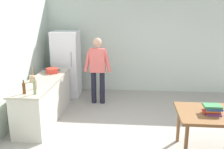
# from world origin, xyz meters

# --- Properties ---
(ground_plane) EXTENTS (14.00, 14.00, 0.00)m
(ground_plane) POSITION_xyz_m (0.00, 0.00, 0.00)
(ground_plane) COLOR #9E998E
(wall_back) EXTENTS (6.40, 0.12, 2.70)m
(wall_back) POSITION_xyz_m (0.00, 3.00, 1.35)
(wall_back) COLOR silver
(wall_back) RESTS_ON ground_plane
(wall_left) EXTENTS (0.12, 5.60, 2.70)m
(wall_left) POSITION_xyz_m (-2.60, 0.20, 1.35)
(wall_left) COLOR silver
(wall_left) RESTS_ON ground_plane
(kitchen_counter) EXTENTS (0.64, 2.20, 0.90)m
(kitchen_counter) POSITION_xyz_m (-2.00, 0.80, 0.45)
(kitchen_counter) COLOR beige
(kitchen_counter) RESTS_ON ground_plane
(refrigerator) EXTENTS (0.70, 0.67, 1.80)m
(refrigerator) POSITION_xyz_m (-1.90, 2.40, 0.90)
(refrigerator) COLOR white
(refrigerator) RESTS_ON ground_plane
(person) EXTENTS (0.70, 0.22, 1.70)m
(person) POSITION_xyz_m (-0.95, 1.85, 0.98)
(person) COLOR #1E1E2D
(person) RESTS_ON ground_plane
(dining_table) EXTENTS (1.40, 0.90, 0.75)m
(dining_table) POSITION_xyz_m (1.40, -0.30, 0.67)
(dining_table) COLOR brown
(dining_table) RESTS_ON ground_plane
(cooking_pot) EXTENTS (0.40, 0.28, 0.12)m
(cooking_pot) POSITION_xyz_m (-1.99, 1.40, 0.96)
(cooking_pot) COLOR red
(cooking_pot) RESTS_ON kitchen_counter
(utensil_jar) EXTENTS (0.11, 0.11, 0.32)m
(utensil_jar) POSITION_xyz_m (-2.18, 0.66, 0.98)
(utensil_jar) COLOR tan
(utensil_jar) RESTS_ON kitchen_counter
(bottle_vinegar_tall) EXTENTS (0.06, 0.06, 0.32)m
(bottle_vinegar_tall) POSITION_xyz_m (-1.83, -0.08, 1.04)
(bottle_vinegar_tall) COLOR gray
(bottle_vinegar_tall) RESTS_ON kitchen_counter
(bottle_sauce_red) EXTENTS (0.06, 0.06, 0.24)m
(bottle_sauce_red) POSITION_xyz_m (-1.94, 0.21, 1.00)
(bottle_sauce_red) COLOR #B22319
(bottle_sauce_red) RESTS_ON kitchen_counter
(bottle_beer_brown) EXTENTS (0.06, 0.06, 0.26)m
(bottle_beer_brown) POSITION_xyz_m (-2.03, -0.07, 1.01)
(bottle_beer_brown) COLOR #5B3314
(bottle_beer_brown) RESTS_ON kitchen_counter
(book_stack) EXTENTS (0.29, 0.21, 0.15)m
(book_stack) POSITION_xyz_m (1.24, -0.35, 0.83)
(book_stack) COLOR #753D7F
(book_stack) RESTS_ON dining_table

